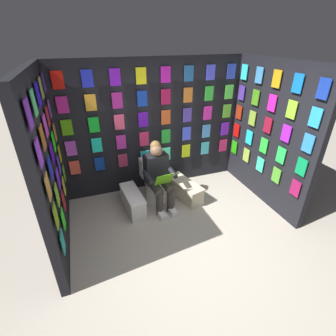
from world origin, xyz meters
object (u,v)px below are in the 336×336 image
Objects in this scene: toilet at (154,183)px; comic_longbox_near at (133,201)px; person_reading at (159,176)px; comic_longbox_far at (185,190)px.

toilet is 0.53m from comic_longbox_near.
comic_longbox_near is (0.48, -0.01, -0.42)m from person_reading.
person_reading is 1.40× the size of comic_longbox_far.
person_reading is 0.64m from comic_longbox_near.
comic_longbox_far is (-1.00, -0.05, -0.01)m from comic_longbox_near.
person_reading is 0.68m from comic_longbox_far.
toilet is at bearing -159.89° from comic_longbox_near.
person_reading is 1.55× the size of comic_longbox_near.
comic_longbox_far is (-0.52, -0.06, -0.43)m from person_reading.
person_reading reaches higher than toilet.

